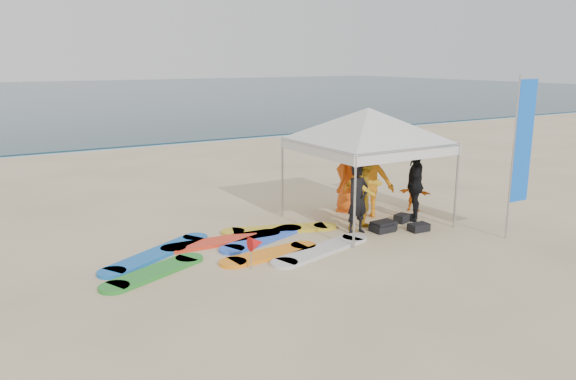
% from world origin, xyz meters
% --- Properties ---
extents(ground, '(120.00, 120.00, 0.00)m').
position_xyz_m(ground, '(0.00, 0.00, 0.00)').
color(ground, beige).
rests_on(ground, ground).
extents(ocean, '(160.00, 84.00, 0.08)m').
position_xyz_m(ocean, '(0.00, 60.00, 0.04)').
color(ocean, '#0C2633').
rests_on(ocean, ground).
extents(shoreline_foam, '(160.00, 1.20, 0.01)m').
position_xyz_m(shoreline_foam, '(0.00, 18.20, 0.00)').
color(shoreline_foam, silver).
rests_on(shoreline_foam, ground).
extents(person_black_a, '(0.64, 0.46, 1.63)m').
position_xyz_m(person_black_a, '(1.98, 2.46, 0.81)').
color(person_black_a, black).
rests_on(person_black_a, ground).
extents(person_yellow, '(1.05, 0.88, 1.94)m').
position_xyz_m(person_yellow, '(2.36, 2.62, 0.97)').
color(person_yellow, gold).
rests_on(person_yellow, ground).
extents(person_orange_a, '(1.44, 1.30, 1.94)m').
position_xyz_m(person_orange_a, '(3.11, 3.46, 0.97)').
color(person_orange_a, orange).
rests_on(person_orange_a, ground).
extents(person_black_b, '(1.07, 1.03, 1.79)m').
position_xyz_m(person_black_b, '(3.86, 2.62, 0.89)').
color(person_black_b, black).
rests_on(person_black_b, ground).
extents(person_orange_b, '(1.07, 0.99, 1.83)m').
position_xyz_m(person_orange_b, '(2.94, 4.13, 0.92)').
color(person_orange_b, '#D85113').
rests_on(person_orange_b, ground).
extents(person_seated, '(0.65, 0.85, 0.89)m').
position_xyz_m(person_seated, '(4.46, 3.26, 0.45)').
color(person_seated, orange).
rests_on(person_seated, ground).
extents(canopy_tent, '(4.22, 4.22, 3.18)m').
position_xyz_m(canopy_tent, '(2.76, 3.14, 2.77)').
color(canopy_tent, '#A5A5A8').
rests_on(canopy_tent, ground).
extents(feather_flag, '(0.60, 0.04, 3.59)m').
position_xyz_m(feather_flag, '(4.86, 0.45, 2.11)').
color(feather_flag, '#A5A5A8').
rests_on(feather_flag, ground).
extents(marker_pennant, '(0.28, 0.28, 0.64)m').
position_xyz_m(marker_pennant, '(-1.03, 1.67, 0.49)').
color(marker_pennant, '#A5A5A8').
rests_on(marker_pennant, ground).
extents(gear_pile, '(1.37, 1.10, 0.22)m').
position_xyz_m(gear_pile, '(2.88, 2.24, 0.10)').
color(gear_pile, black).
rests_on(gear_pile, ground).
extents(surfboard_spread, '(5.45, 2.90, 0.07)m').
position_xyz_m(surfboard_spread, '(-0.81, 2.86, 0.04)').
color(surfboard_spread, red).
rests_on(surfboard_spread, ground).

